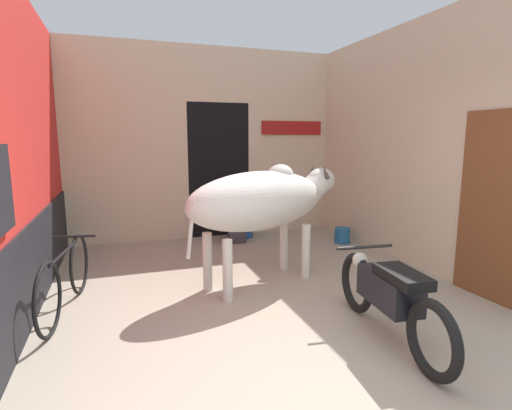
{
  "coord_description": "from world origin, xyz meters",
  "views": [
    {
      "loc": [
        -1.48,
        -2.24,
        1.76
      ],
      "look_at": [
        0.03,
        2.13,
        0.99
      ],
      "focal_mm": 28.0,
      "sensor_mm": 36.0,
      "label": 1
    }
  ],
  "objects_px": {
    "cow": "(264,200)",
    "plastic_stool": "(246,226)",
    "bicycle": "(66,278)",
    "shopkeeper_seated": "(235,208)",
    "motorcycle_near": "(389,295)",
    "bucket": "(342,236)"
  },
  "relations": [
    {
      "from": "shopkeeper_seated",
      "to": "bicycle",
      "type": "bearing_deg",
      "value": -138.16
    },
    {
      "from": "plastic_stool",
      "to": "bicycle",
      "type": "bearing_deg",
      "value": -138.14
    },
    {
      "from": "motorcycle_near",
      "to": "plastic_stool",
      "type": "distance_m",
      "value": 3.96
    },
    {
      "from": "shopkeeper_seated",
      "to": "bucket",
      "type": "relative_size",
      "value": 4.36
    },
    {
      "from": "cow",
      "to": "plastic_stool",
      "type": "relative_size",
      "value": 6.07
    },
    {
      "from": "shopkeeper_seated",
      "to": "plastic_stool",
      "type": "bearing_deg",
      "value": 42.03
    },
    {
      "from": "cow",
      "to": "motorcycle_near",
      "type": "distance_m",
      "value": 1.88
    },
    {
      "from": "plastic_stool",
      "to": "bucket",
      "type": "xyz_separation_m",
      "value": [
        1.43,
        -0.94,
        -0.08
      ]
    },
    {
      "from": "cow",
      "to": "bicycle",
      "type": "relative_size",
      "value": 1.36
    },
    {
      "from": "cow",
      "to": "motorcycle_near",
      "type": "height_order",
      "value": "cow"
    },
    {
      "from": "cow",
      "to": "shopkeeper_seated",
      "type": "xyz_separation_m",
      "value": [
        0.21,
        2.02,
        -0.44
      ]
    },
    {
      "from": "bucket",
      "to": "motorcycle_near",
      "type": "bearing_deg",
      "value": -114.35
    },
    {
      "from": "bicycle",
      "to": "cow",
      "type": "bearing_deg",
      "value": 3.77
    },
    {
      "from": "motorcycle_near",
      "to": "plastic_stool",
      "type": "xyz_separation_m",
      "value": [
        -0.06,
        3.95,
        -0.2
      ]
    },
    {
      "from": "motorcycle_near",
      "to": "shopkeeper_seated",
      "type": "distance_m",
      "value": 3.73
    },
    {
      "from": "bicycle",
      "to": "shopkeeper_seated",
      "type": "relative_size",
      "value": 1.51
    },
    {
      "from": "cow",
      "to": "plastic_stool",
      "type": "distance_m",
      "value": 2.45
    },
    {
      "from": "motorcycle_near",
      "to": "plastic_stool",
      "type": "bearing_deg",
      "value": 90.92
    },
    {
      "from": "cow",
      "to": "bucket",
      "type": "relative_size",
      "value": 8.97
    },
    {
      "from": "bicycle",
      "to": "shopkeeper_seated",
      "type": "distance_m",
      "value": 3.25
    },
    {
      "from": "shopkeeper_seated",
      "to": "bucket",
      "type": "xyz_separation_m",
      "value": [
        1.7,
        -0.7,
        -0.46
      ]
    },
    {
      "from": "shopkeeper_seated",
      "to": "cow",
      "type": "bearing_deg",
      "value": -95.92
    }
  ]
}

